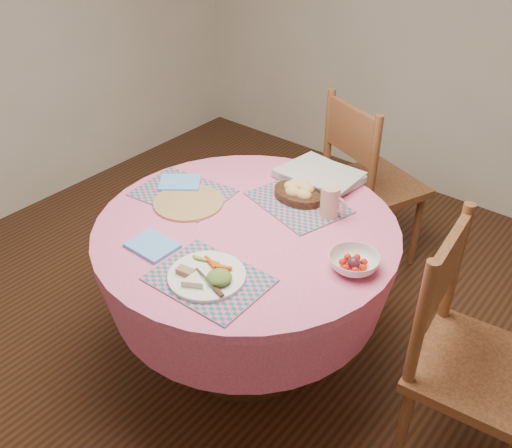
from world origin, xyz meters
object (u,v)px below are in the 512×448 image
(latte_mug, at_px, (331,201))
(chair_right, at_px, (467,355))
(dining_table, at_px, (247,264))
(wicker_trivet, at_px, (188,202))
(bread_bowl, at_px, (299,191))
(fruit_bowl, at_px, (354,263))
(dinner_plate, at_px, (207,276))
(chair_back, at_px, (367,180))

(latte_mug, bearing_deg, chair_right, -12.01)
(dining_table, height_order, latte_mug, latte_mug)
(wicker_trivet, bearing_deg, chair_right, 7.02)
(bread_bowl, xyz_separation_m, fruit_bowl, (0.44, -0.27, -0.01))
(latte_mug, bearing_deg, fruit_bowl, -42.73)
(wicker_trivet, height_order, dinner_plate, dinner_plate)
(fruit_bowl, bearing_deg, latte_mug, 137.27)
(dining_table, relative_size, bread_bowl, 5.39)
(chair_back, distance_m, latte_mug, 0.82)
(wicker_trivet, bearing_deg, bread_bowl, 43.94)
(dining_table, relative_size, latte_mug, 9.37)
(chair_back, distance_m, bread_bowl, 0.75)
(bread_bowl, xyz_separation_m, latte_mug, (0.18, -0.03, 0.03))
(chair_right, relative_size, latte_mug, 7.62)
(chair_back, relative_size, dinner_plate, 3.58)
(dining_table, xyz_separation_m, chair_back, (0.01, 1.00, -0.04))
(wicker_trivet, distance_m, latte_mug, 0.61)
(dinner_plate, distance_m, fruit_bowl, 0.53)
(wicker_trivet, bearing_deg, fruit_bowl, 4.42)
(dinner_plate, relative_size, fruit_bowl, 1.15)
(latte_mug, bearing_deg, dinner_plate, -99.85)
(chair_back, xyz_separation_m, bread_bowl, (0.04, -0.70, 0.27))
(chair_right, xyz_separation_m, chair_back, (-0.91, 0.88, -0.01))
(chair_back, distance_m, dinner_plate, 1.38)
(bread_bowl, bearing_deg, dining_table, -97.73)
(chair_right, xyz_separation_m, fruit_bowl, (-0.44, -0.09, 0.25))
(chair_back, relative_size, bread_bowl, 4.32)
(wicker_trivet, height_order, bread_bowl, bread_bowl)
(chair_right, height_order, bread_bowl, chair_right)
(chair_back, bearing_deg, wicker_trivet, 95.14)
(chair_back, bearing_deg, dinner_plate, 116.24)
(bread_bowl, bearing_deg, chair_back, 92.88)
(dining_table, xyz_separation_m, bread_bowl, (0.04, 0.30, 0.23))
(fruit_bowl, bearing_deg, chair_right, 11.54)
(chair_right, height_order, chair_back, chair_right)
(wicker_trivet, xyz_separation_m, dinner_plate, (0.41, -0.32, 0.02))
(chair_back, xyz_separation_m, fruit_bowl, (0.47, -0.97, 0.26))
(dining_table, xyz_separation_m, chair_right, (0.92, 0.12, -0.03))
(dining_table, height_order, bread_bowl, bread_bowl)
(dining_table, xyz_separation_m, fruit_bowl, (0.48, 0.03, 0.22))
(chair_right, distance_m, dinner_plate, 0.97)
(fruit_bowl, bearing_deg, dinner_plate, -133.68)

